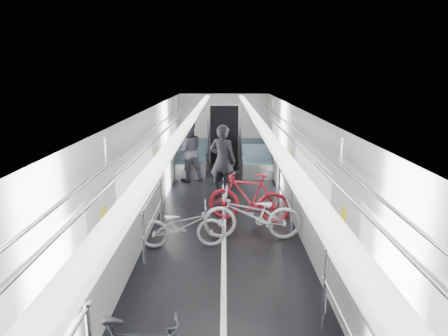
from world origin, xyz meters
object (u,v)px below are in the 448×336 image
at_px(bike_right_mid, 252,215).
at_px(bike_aisle, 226,182).
at_px(person_seated, 189,151).
at_px(bike_right_far, 249,197).
at_px(person_standing, 223,161).
at_px(bike_left_far, 183,225).

relative_size(bike_right_mid, bike_aisle, 1.21).
relative_size(bike_right_mid, person_seated, 1.05).
distance_m(bike_right_mid, bike_right_far, 0.92).
relative_size(bike_aisle, person_seated, 0.87).
bearing_deg(person_standing, bike_right_mid, 121.69).
bearing_deg(bike_right_far, person_seated, -140.89).
xyz_separation_m(bike_right_mid, bike_right_far, (-0.01, 0.92, 0.04)).
height_order(bike_right_mid, bike_aisle, bike_right_mid).
relative_size(person_standing, person_seated, 1.05).
relative_size(bike_left_far, person_standing, 0.84).
relative_size(bike_right_far, person_standing, 0.95).
distance_m(person_standing, person_seated, 1.83).
bearing_deg(person_seated, bike_aisle, 106.50).
relative_size(bike_aisle, person_standing, 0.83).
bearing_deg(bike_aisle, person_seated, 121.02).
relative_size(bike_left_far, bike_right_mid, 0.84).
distance_m(bike_right_mid, person_standing, 2.78).
bearing_deg(bike_left_far, bike_right_mid, -78.15).
xyz_separation_m(bike_right_far, bike_aisle, (-0.47, 1.67, -0.13)).
bearing_deg(person_seated, bike_right_far, 97.98).
bearing_deg(bike_right_mid, person_seated, -157.74).
bearing_deg(bike_right_far, bike_right_mid, 14.13).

